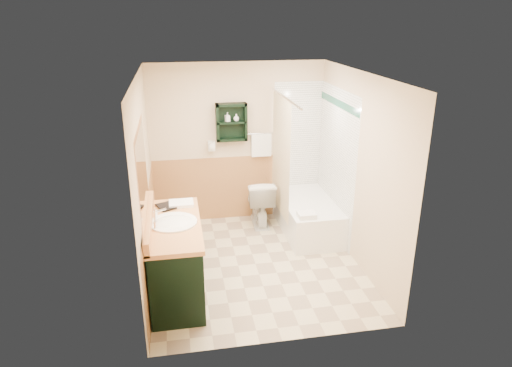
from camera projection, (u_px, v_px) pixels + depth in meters
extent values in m
plane|color=beige|center=(255.00, 264.00, 5.88)|extent=(3.00, 3.00, 0.00)
cube|color=beige|center=(238.00, 143.00, 6.86)|extent=(2.60, 0.04, 2.40)
cube|color=beige|center=(143.00, 183.00, 5.24)|extent=(0.04, 3.00, 2.40)
cube|color=beige|center=(359.00, 170.00, 5.68)|extent=(0.04, 3.00, 2.40)
cube|color=white|center=(255.00, 73.00, 5.03)|extent=(2.60, 3.00, 0.04)
cube|color=black|center=(231.00, 122.00, 6.61)|extent=(0.45, 0.15, 0.55)
cylinder|color=silver|center=(285.00, 98.00, 5.96)|extent=(0.03, 1.60, 0.03)
cube|color=black|center=(176.00, 258.00, 5.14)|extent=(0.59, 1.40, 0.89)
cube|color=white|center=(307.00, 215.00, 6.73)|extent=(0.73, 1.50, 0.49)
imported|color=white|center=(260.00, 202.00, 6.91)|extent=(0.43, 0.74, 0.71)
cube|color=white|center=(181.00, 203.00, 5.44)|extent=(0.29, 0.23, 0.04)
imported|color=black|center=(158.00, 200.00, 5.28)|extent=(0.18, 0.09, 0.25)
cube|color=white|center=(307.00, 215.00, 6.04)|extent=(0.23, 0.19, 0.07)
imported|color=white|center=(227.00, 119.00, 6.58)|extent=(0.10, 0.14, 0.06)
imported|color=white|center=(236.00, 118.00, 6.60)|extent=(0.09, 0.11, 0.08)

